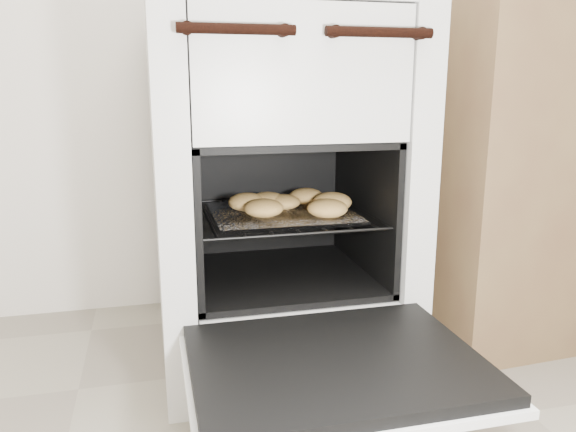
{
  "coord_description": "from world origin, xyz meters",
  "views": [
    {
      "loc": [
        -0.47,
        -0.28,
        0.72
      ],
      "look_at": [
        -0.15,
        1.01,
        0.41
      ],
      "focal_mm": 35.0,
      "sensor_mm": 36.0,
      "label": 1
    }
  ],
  "objects": [
    {
      "name": "foil_sheet",
      "position": [
        -0.15,
        1.07,
        0.41
      ],
      "size": [
        0.35,
        0.31,
        0.01
      ],
      "primitive_type": "cube",
      "color": "white",
      "rests_on": "oven_rack"
    },
    {
      "name": "counter",
      "position": [
        0.74,
        1.21,
        0.46
      ],
      "size": [
        0.96,
        0.67,
        0.93
      ],
      "primitive_type": "cube",
      "rotation": [
        0.0,
        0.0,
        0.06
      ],
      "color": "brown",
      "rests_on": "ground"
    },
    {
      "name": "oven_door",
      "position": [
        -0.15,
        0.63,
        0.21
      ],
      "size": [
        0.56,
        0.43,
        0.04
      ],
      "color": "black",
      "rests_on": "stove"
    },
    {
      "name": "stove",
      "position": [
        -0.15,
        1.16,
        0.46
      ],
      "size": [
        0.62,
        0.69,
        0.95
      ],
      "color": "silver",
      "rests_on": "ground"
    },
    {
      "name": "baked_rolls",
      "position": [
        -0.13,
        1.07,
        0.43
      ],
      "size": [
        0.34,
        0.26,
        0.05
      ],
      "color": "#DEB659",
      "rests_on": "foil_sheet"
    },
    {
      "name": "oven_rack",
      "position": [
        -0.15,
        1.09,
        0.4
      ],
      "size": [
        0.45,
        0.43,
        0.01
      ],
      "color": "black",
      "rests_on": "stove"
    }
  ]
}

